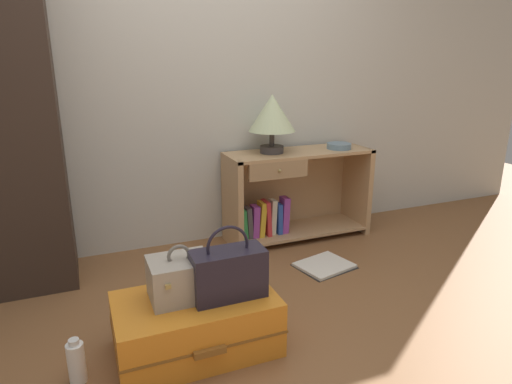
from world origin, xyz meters
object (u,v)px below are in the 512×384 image
Objects in this scene: handbag at (228,272)px; open_book_on_floor at (324,266)px; bowl at (339,146)px; table_lamp at (272,115)px; train_case at (180,278)px; bookshelf at (291,195)px; bottle at (76,362)px; suitcase_large at (196,324)px.

handbag is 0.86× the size of open_book_on_floor.
bowl is 1.67m from handbag.
table_lamp is 1.09m from open_book_on_floor.
train_case is at bearing -145.52° from bowl.
bookshelf is at bearing 171.93° from bowl.
bowl is 0.67× the size of train_case.
bookshelf is 1.92m from bottle.
table_lamp is 1.51m from train_case.
handbag is (-1.24, -1.07, -0.30)m from bowl.
bowl is 0.46× the size of open_book_on_floor.
bookshelf is 0.51m from bowl.
train_case is (-1.45, -1.00, -0.33)m from bowl.
table_lamp is 0.56× the size of suitcase_large.
table_lamp reaches higher than suitcase_large.
open_book_on_floor is at bearing 27.57° from suitcase_large.
bookshelf is at bearing -0.45° from table_lamp.
handbag is at bearing -146.66° from open_book_on_floor.
suitcase_large is at bearing 165.61° from handbag.
table_lamp is 1.60m from suitcase_large.
bottle reaches higher than open_book_on_floor.
bottle is (-0.52, -0.02, -0.04)m from suitcase_large.
bowl reaches higher than suitcase_large.
bowl reaches higher than bookshelf.
train_case is (-0.06, 0.04, 0.23)m from suitcase_large.
train_case is (-1.09, -1.05, 0.03)m from bookshelf.
open_book_on_floor is at bearing -92.98° from bookshelf.
suitcase_large is 2.69× the size of train_case.
bowl is 2.27m from bottle.
bowl is at bearing 34.48° from train_case.
bowl is at bearing 52.34° from open_book_on_floor.
open_book_on_floor is (-0.03, -0.56, -0.33)m from bookshelf.
bottle is (-1.55, -1.11, -0.24)m from bookshelf.
train_case is 0.79× the size of handbag.
bottle is (-1.39, -1.11, -0.84)m from table_lamp.
handbag is at bearing -19.80° from train_case.
handbag is at bearing -128.16° from bookshelf.
bookshelf is 0.65m from open_book_on_floor.
suitcase_large is 1.13m from open_book_on_floor.
suitcase_large is 2.14× the size of handbag.
train_case is at bearing -155.28° from open_book_on_floor.
handbag is (0.20, -0.07, 0.02)m from train_case.
bottle is at bearing 178.80° from handbag.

